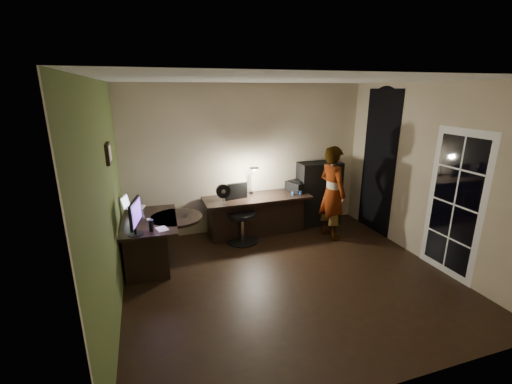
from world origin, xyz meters
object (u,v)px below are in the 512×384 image
object	(u,v)px
cabinet	(319,193)
monitor	(135,223)
desk_left	(151,242)
person	(332,193)
desk_right	(257,215)
office_chair	(242,214)

from	to	relation	value
cabinet	monitor	bearing A→B (deg)	-157.33
monitor	desk_left	bearing A→B (deg)	81.38
monitor	person	world-z (taller)	person
cabinet	person	bearing A→B (deg)	-96.84
desk_left	person	xyz separation A→B (m)	(3.11, 0.07, 0.47)
desk_right	desk_left	bearing A→B (deg)	-163.06
monitor	cabinet	bearing A→B (deg)	31.63
desk_left	office_chair	size ratio (longest dim) A/B	1.26
desk_left	cabinet	distance (m)	3.32
office_chair	desk_left	bearing A→B (deg)	-176.61
cabinet	person	xyz separation A→B (m)	(-0.11, -0.69, 0.22)
monitor	office_chair	world-z (taller)	monitor
desk_right	cabinet	size ratio (longest dim) A/B	1.56
cabinet	monitor	distance (m)	3.64
office_chair	person	bearing A→B (deg)	-21.06
monitor	desk_right	bearing A→B (deg)	39.52
desk_left	desk_right	xyz separation A→B (m)	(1.89, 0.61, -0.01)
desk_right	person	bearing A→B (deg)	-24.82
desk_right	monitor	world-z (taller)	monitor
desk_right	person	world-z (taller)	person
desk_left	office_chair	distance (m)	1.59
monitor	person	distance (m)	3.34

